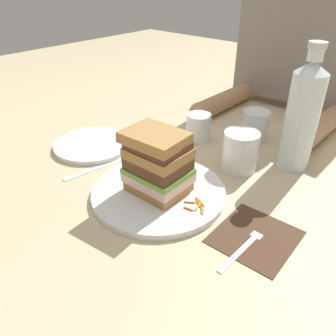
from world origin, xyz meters
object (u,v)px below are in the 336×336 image
napkin_dark (254,237)px  side_plate (93,145)px  empty_tumbler_0 (255,125)px  empty_tumbler_1 (199,127)px  sandwich (158,163)px  juice_glass (240,154)px  water_bottle (302,116)px  main_plate (159,192)px  knife (99,167)px  fork (248,242)px  diner_across (307,26)px

napkin_dark → side_plate: size_ratio=0.69×
empty_tumbler_0 → empty_tumbler_1: 0.16m
sandwich → juice_glass: 0.22m
napkin_dark → empty_tumbler_0: (-0.21, 0.36, 0.04)m
empty_tumbler_1 → water_bottle: bearing=8.2°
empty_tumbler_0 → side_plate: size_ratio=0.40×
empty_tumbler_1 → main_plate: bearing=-69.5°
juice_glass → side_plate: 0.39m
knife → empty_tumbler_0: bearing=62.6°
fork → juice_glass: bearing=125.5°
water_bottle → side_plate: size_ratio=1.40×
sandwich → water_bottle: water_bottle is taller
juice_glass → napkin_dark: bearing=-51.3°
napkin_dark → empty_tumbler_1: size_ratio=1.94×
knife → side_plate: (-0.10, 0.06, 0.00)m
sandwich → fork: bearing=-0.8°
side_plate → juice_glass: bearing=24.8°
sandwich → knife: size_ratio=0.69×
napkin_dark → empty_tumbler_1: (-0.32, 0.25, 0.04)m
main_plate → juice_glass: bearing=71.5°
sandwich → knife: 0.20m
empty_tumbler_1 → sandwich: bearing=-69.6°
napkin_dark → fork: fork is taller
water_bottle → empty_tumbler_1: 0.28m
side_plate → fork: bearing=-5.4°
water_bottle → fork: bearing=-79.0°
napkin_dark → juice_glass: bearing=128.7°
fork → side_plate: side_plate is taller
main_plate → diner_across: size_ratio=0.50×
napkin_dark → side_plate: bearing=177.1°
napkin_dark → side_plate: 0.51m
sandwich → empty_tumbler_0: sandwich is taller
empty_tumbler_0 → side_plate: 0.45m
sandwich → fork: 0.23m
sandwich → diner_across: 0.71m
diner_across → napkin_dark: bearing=-70.6°
sandwich → empty_tumbler_1: sandwich is taller
napkin_dark → empty_tumbler_1: bearing=141.9°
water_bottle → side_plate: 0.53m
side_plate → diner_across: 0.74m
main_plate → juice_glass: juice_glass is taller
main_plate → empty_tumbler_1: 0.29m
main_plate → empty_tumbler_0: bearing=87.8°
empty_tumbler_0 → diner_across: bearing=95.3°
sandwich → diner_across: diner_across is taller
main_plate → fork: (0.22, -0.00, -0.00)m
empty_tumbler_0 → knife: bearing=-117.4°
juice_glass → empty_tumbler_0: size_ratio=1.14×
knife → diner_across: (0.17, 0.70, 0.26)m
juice_glass → knife: bearing=-139.2°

